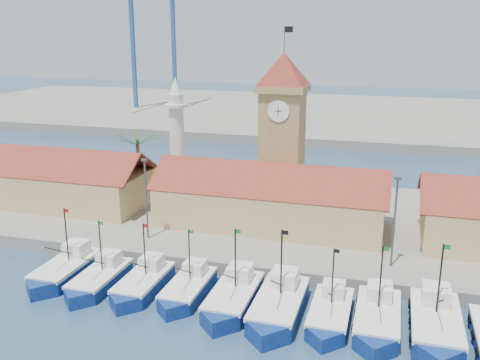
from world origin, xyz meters
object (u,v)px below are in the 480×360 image
(boat_5, at_px, (278,308))
(clock_tower, at_px, (282,129))
(minaret, at_px, (177,137))
(boat_0, at_px, (64,271))

(boat_5, relative_size, clock_tower, 0.47)
(clock_tower, xyz_separation_m, minaret, (-15.00, 2.00, -2.23))
(boat_0, relative_size, boat_5, 0.92)
(clock_tower, relative_size, minaret, 1.39)
(boat_5, xyz_separation_m, minaret, (-19.93, 25.92, 8.90))
(boat_5, xyz_separation_m, clock_tower, (-4.93, 23.91, 11.13))
(boat_5, bearing_deg, boat_0, 176.68)
(minaret, bearing_deg, boat_5, -52.44)
(boat_5, distance_m, minaret, 33.88)
(boat_5, distance_m, clock_tower, 26.83)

